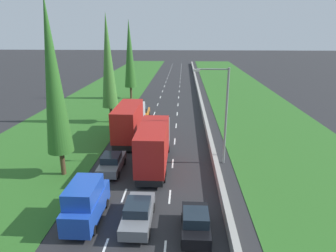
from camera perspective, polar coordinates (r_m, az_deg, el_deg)
name	(u,v)px	position (r m, az deg, el deg)	size (l,w,h in m)	color
ground_plane	(170,94)	(60.23, 0.42, 6.09)	(300.00, 300.00, 0.00)	#28282B
grass_verge_left	(108,93)	(62.09, -11.39, 6.11)	(14.00, 140.00, 0.04)	#2D6623
grass_verge_right	(242,95)	(61.29, 14.02, 5.79)	(14.00, 140.00, 0.04)	#2D6623
median_barrier	(199,92)	(60.16, 5.89, 6.40)	(0.44, 120.00, 0.85)	#9E9B93
lane_markings	(170,94)	(60.23, 0.42, 6.10)	(3.64, 116.00, 0.01)	white
grey_sedan_centre_lane_second	(138,213)	(20.11, -5.74, -16.20)	(1.82, 4.50, 1.64)	slate
blue_van_left_lane	(86,202)	(20.72, -15.42, -13.78)	(1.96, 4.90, 2.82)	#1E47B7
black_hatchback_right_lane	(195,223)	(19.18, 5.26, -17.96)	(1.74, 3.90, 1.72)	black
grey_sedan_left_lane	(112,163)	(27.26, -10.66, -6.91)	(1.82, 4.50, 1.64)	slate
red_box_truck_left_lane	(130,121)	(34.54, -7.35, 0.96)	(2.46, 9.40, 4.18)	black
orange_sedan_left_lane	(142,113)	(43.34, -4.94, 2.58)	(1.82, 4.50, 1.64)	orange
red_box_truck_centre_lane	(154,144)	(27.22, -2.68, -3.52)	(2.46, 9.40, 4.18)	black
poplar_tree_second	(53,78)	(25.67, -21.11, 8.56)	(2.17, 2.17, 14.81)	#4C3823
poplar_tree_third	(108,61)	(40.57, -11.37, 11.97)	(2.16, 2.16, 14.40)	#4C3823
poplar_tree_fourth	(130,54)	(55.57, -7.34, 13.45)	(2.15, 2.15, 14.13)	#4C3823
street_light_mast	(223,110)	(27.46, 10.38, 3.08)	(3.20, 0.28, 9.00)	gray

